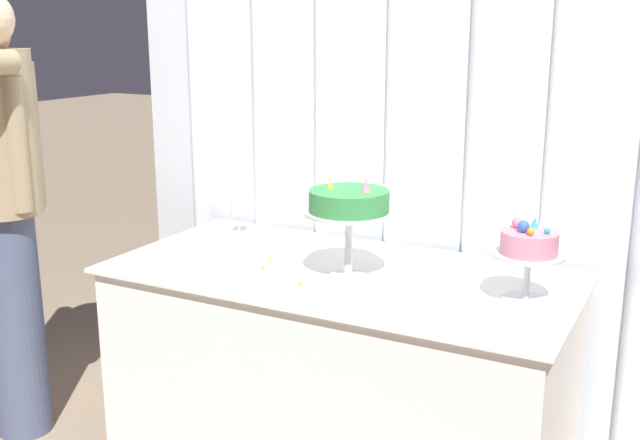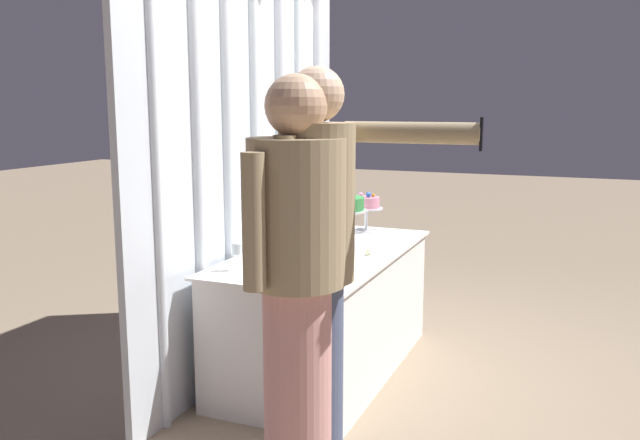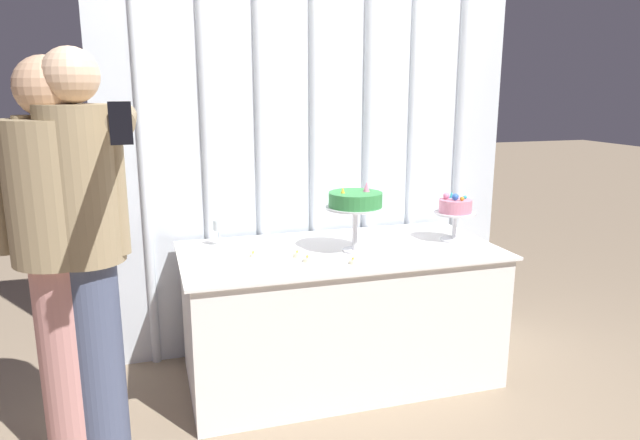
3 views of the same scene
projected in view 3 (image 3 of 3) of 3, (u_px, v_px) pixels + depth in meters
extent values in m
plane|color=gray|center=(345.00, 383.00, 3.15)|extent=(24.00, 24.00, 0.00)
cube|color=silver|center=(314.00, 126.00, 3.39)|extent=(2.47, 0.04, 2.71)
cylinder|color=silver|center=(141.00, 130.00, 3.09)|extent=(0.05, 0.05, 2.71)
cylinder|color=silver|center=(207.00, 129.00, 3.19)|extent=(0.07, 0.07, 2.71)
cylinder|color=silver|center=(261.00, 128.00, 3.28)|extent=(0.07, 0.07, 2.71)
cylinder|color=silver|center=(315.00, 126.00, 3.37)|extent=(0.07, 0.07, 2.71)
cylinder|color=silver|center=(370.00, 125.00, 3.47)|extent=(0.08, 0.08, 2.71)
cylinder|color=silver|center=(412.00, 125.00, 3.55)|extent=(0.05, 0.05, 2.71)
cylinder|color=silver|center=(461.00, 124.00, 3.64)|extent=(0.07, 0.07, 2.71)
cube|color=white|center=(339.00, 315.00, 3.16)|extent=(1.64, 0.79, 0.72)
cube|color=white|center=(340.00, 250.00, 3.08)|extent=(1.69, 0.84, 0.01)
cylinder|color=silver|center=(355.00, 250.00, 3.03)|extent=(0.13, 0.13, 0.01)
cylinder|color=silver|center=(355.00, 229.00, 3.00)|extent=(0.03, 0.03, 0.22)
cylinder|color=silver|center=(355.00, 207.00, 2.98)|extent=(0.31, 0.31, 0.01)
cylinder|color=#388E47|center=(355.00, 199.00, 2.97)|extent=(0.28, 0.28, 0.07)
cone|color=pink|center=(366.00, 187.00, 2.98)|extent=(0.03, 0.03, 0.05)
cone|color=yellow|center=(343.00, 190.00, 2.93)|extent=(0.02, 0.02, 0.03)
cylinder|color=silver|center=(453.00, 240.00, 3.24)|extent=(0.15, 0.15, 0.01)
cylinder|color=silver|center=(454.00, 226.00, 3.23)|extent=(0.02, 0.02, 0.14)
cylinder|color=silver|center=(455.00, 213.00, 3.21)|extent=(0.23, 0.23, 0.01)
cylinder|color=pink|center=(455.00, 206.00, 3.20)|extent=(0.18, 0.18, 0.07)
sphere|color=#2DB2B7|center=(465.00, 197.00, 3.20)|extent=(0.02, 0.02, 0.02)
cone|color=#2DB2B7|center=(452.00, 195.00, 3.24)|extent=(0.03, 0.03, 0.04)
sphere|color=pink|center=(446.00, 196.00, 3.20)|extent=(0.04, 0.04, 0.04)
sphere|color=blue|center=(455.00, 197.00, 3.16)|extent=(0.04, 0.04, 0.04)
sphere|color=orange|center=(462.00, 199.00, 3.15)|extent=(0.02, 0.02, 0.02)
cylinder|color=silver|center=(220.00, 246.00, 3.14)|extent=(0.06, 0.06, 0.00)
cylinder|color=silver|center=(219.00, 238.00, 3.12)|extent=(0.01, 0.01, 0.09)
cylinder|color=silver|center=(219.00, 225.00, 3.11)|extent=(0.06, 0.06, 0.06)
cylinder|color=beige|center=(253.00, 255.00, 2.93)|extent=(0.04, 0.04, 0.02)
sphere|color=#F9CC4C|center=(253.00, 252.00, 2.93)|extent=(0.01, 0.01, 0.01)
cylinder|color=beige|center=(297.00, 255.00, 2.93)|extent=(0.04, 0.04, 0.02)
sphere|color=#F9CC4C|center=(297.00, 251.00, 2.92)|extent=(0.01, 0.01, 0.01)
cylinder|color=beige|center=(307.00, 260.00, 2.85)|extent=(0.05, 0.05, 0.02)
sphere|color=#F9CC4C|center=(307.00, 256.00, 2.85)|extent=(0.01, 0.01, 0.01)
cylinder|color=beige|center=(353.00, 262.00, 2.82)|extent=(0.04, 0.04, 0.02)
sphere|color=#F9CC4C|center=(353.00, 258.00, 2.81)|extent=(0.01, 0.01, 0.01)
cylinder|color=#4C5675|center=(98.00, 366.00, 2.38)|extent=(0.26, 0.26, 0.91)
cylinder|color=#9E8966|center=(81.00, 185.00, 2.21)|extent=(0.36, 0.36, 0.61)
sphere|color=beige|center=(70.00, 75.00, 2.12)|extent=(0.21, 0.21, 0.21)
cylinder|color=#9E8966|center=(31.00, 186.00, 2.20)|extent=(0.08, 0.08, 0.54)
cylinder|color=#9E8966|center=(123.00, 119.00, 1.91)|extent=(0.08, 0.54, 0.08)
cube|color=black|center=(121.00, 123.00, 1.65)|extent=(0.06, 0.02, 0.12)
cylinder|color=#D6938E|center=(75.00, 364.00, 2.39)|extent=(0.34, 0.34, 0.91)
cylinder|color=#9E8966|center=(57.00, 191.00, 2.23)|extent=(0.47, 0.47, 0.56)
sphere|color=tan|center=(46.00, 87.00, 2.14)|extent=(0.23, 0.23, 0.23)
cylinder|color=#9E8966|center=(116.00, 193.00, 2.23)|extent=(0.08, 0.08, 0.49)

